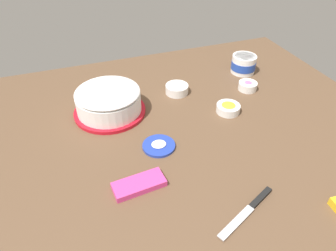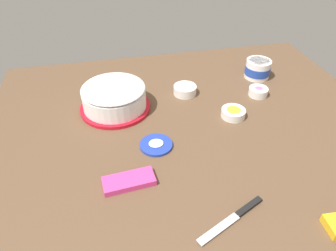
{
  "view_description": "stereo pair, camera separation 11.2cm",
  "coord_description": "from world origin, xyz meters",
  "px_view_note": "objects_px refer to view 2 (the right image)",
  "views": [
    {
      "loc": [
        0.39,
        0.72,
        0.72
      ],
      "look_at": [
        0.09,
        -0.11,
        0.04
      ],
      "focal_mm": 32.87,
      "sensor_mm": 36.0,
      "label": 1
    },
    {
      "loc": [
        0.28,
        0.75,
        0.72
      ],
      "look_at": [
        0.09,
        -0.11,
        0.04
      ],
      "focal_mm": 32.87,
      "sensor_mm": 36.0,
      "label": 2
    }
  ],
  "objects_px": {
    "frosting_tub_lid": "(156,145)",
    "candy_box_lower": "(129,181)",
    "frosting_tub": "(258,69)",
    "sprinkle_bowl_pink": "(258,91)",
    "frosted_cake": "(114,97)",
    "sprinkle_bowl_yellow": "(233,113)",
    "sprinkle_bowl_blue": "(185,90)",
    "spreading_knife": "(237,215)"
  },
  "relations": [
    {
      "from": "frosting_tub",
      "to": "sprinkle_bowl_yellow",
      "type": "distance_m",
      "value": 0.36
    },
    {
      "from": "spreading_knife",
      "to": "candy_box_lower",
      "type": "bearing_deg",
      "value": -33.82
    },
    {
      "from": "frosted_cake",
      "to": "sprinkle_bowl_pink",
      "type": "distance_m",
      "value": 0.62
    },
    {
      "from": "sprinkle_bowl_pink",
      "to": "candy_box_lower",
      "type": "distance_m",
      "value": 0.72
    },
    {
      "from": "frosted_cake",
      "to": "spreading_knife",
      "type": "distance_m",
      "value": 0.66
    },
    {
      "from": "frosting_tub",
      "to": "sprinkle_bowl_pink",
      "type": "bearing_deg",
      "value": 66.85
    },
    {
      "from": "frosting_tub_lid",
      "to": "candy_box_lower",
      "type": "distance_m",
      "value": 0.19
    },
    {
      "from": "frosting_tub_lid",
      "to": "sprinkle_bowl_pink",
      "type": "xyz_separation_m",
      "value": [
        -0.5,
        -0.23,
        0.01
      ]
    },
    {
      "from": "frosting_tub_lid",
      "to": "sprinkle_bowl_pink",
      "type": "distance_m",
      "value": 0.55
    },
    {
      "from": "sprinkle_bowl_pink",
      "to": "candy_box_lower",
      "type": "bearing_deg",
      "value": 32.18
    },
    {
      "from": "frosting_tub_lid",
      "to": "sprinkle_bowl_yellow",
      "type": "distance_m",
      "value": 0.35
    },
    {
      "from": "frosting_tub",
      "to": "frosting_tub_lid",
      "type": "bearing_deg",
      "value": 34.4
    },
    {
      "from": "frosting_tub",
      "to": "candy_box_lower",
      "type": "relative_size",
      "value": 0.74
    },
    {
      "from": "sprinkle_bowl_yellow",
      "to": "frosting_tub",
      "type": "bearing_deg",
      "value": -129.83
    },
    {
      "from": "sprinkle_bowl_yellow",
      "to": "sprinkle_bowl_blue",
      "type": "distance_m",
      "value": 0.25
    },
    {
      "from": "frosting_tub",
      "to": "sprinkle_bowl_yellow",
      "type": "relative_size",
      "value": 1.24
    },
    {
      "from": "frosted_cake",
      "to": "sprinkle_bowl_yellow",
      "type": "bearing_deg",
      "value": 161.07
    },
    {
      "from": "sprinkle_bowl_pink",
      "to": "frosting_tub_lid",
      "type": "bearing_deg",
      "value": 25.08
    },
    {
      "from": "candy_box_lower",
      "to": "spreading_knife",
      "type": "bearing_deg",
      "value": 140.99
    },
    {
      "from": "spreading_knife",
      "to": "sprinkle_bowl_blue",
      "type": "xyz_separation_m",
      "value": [
        -0.02,
        -0.65,
        0.01
      ]
    },
    {
      "from": "frosting_tub",
      "to": "frosting_tub_lid",
      "type": "height_order",
      "value": "frosting_tub"
    },
    {
      "from": "frosted_cake",
      "to": "sprinkle_bowl_blue",
      "type": "height_order",
      "value": "frosted_cake"
    },
    {
      "from": "frosted_cake",
      "to": "sprinkle_bowl_pink",
      "type": "height_order",
      "value": "frosted_cake"
    },
    {
      "from": "frosted_cake",
      "to": "candy_box_lower",
      "type": "relative_size",
      "value": 1.8
    },
    {
      "from": "frosted_cake",
      "to": "sprinkle_bowl_blue",
      "type": "bearing_deg",
      "value": -170.78
    },
    {
      "from": "frosted_cake",
      "to": "frosting_tub_lid",
      "type": "distance_m",
      "value": 0.29
    },
    {
      "from": "frosting_tub",
      "to": "candy_box_lower",
      "type": "height_order",
      "value": "frosting_tub"
    },
    {
      "from": "sprinkle_bowl_blue",
      "to": "candy_box_lower",
      "type": "xyz_separation_m",
      "value": [
        0.3,
        0.46,
        -0.01
      ]
    },
    {
      "from": "sprinkle_bowl_yellow",
      "to": "spreading_knife",
      "type": "bearing_deg",
      "value": 69.42
    },
    {
      "from": "spreading_knife",
      "to": "sprinkle_bowl_pink",
      "type": "distance_m",
      "value": 0.66
    },
    {
      "from": "spreading_knife",
      "to": "sprinkle_bowl_yellow",
      "type": "height_order",
      "value": "sprinkle_bowl_yellow"
    },
    {
      "from": "frosting_tub",
      "to": "candy_box_lower",
      "type": "xyz_separation_m",
      "value": [
        0.67,
        0.53,
        -0.03
      ]
    },
    {
      "from": "sprinkle_bowl_pink",
      "to": "candy_box_lower",
      "type": "relative_size",
      "value": 0.52
    },
    {
      "from": "candy_box_lower",
      "to": "sprinkle_bowl_blue",
      "type": "bearing_deg",
      "value": -128.21
    },
    {
      "from": "frosting_tub",
      "to": "candy_box_lower",
      "type": "distance_m",
      "value": 0.86
    },
    {
      "from": "frosting_tub",
      "to": "spreading_knife",
      "type": "bearing_deg",
      "value": 61.14
    },
    {
      "from": "frosting_tub",
      "to": "sprinkle_bowl_yellow",
      "type": "xyz_separation_m",
      "value": [
        0.23,
        0.28,
        -0.03
      ]
    },
    {
      "from": "sprinkle_bowl_blue",
      "to": "frosted_cake",
      "type": "bearing_deg",
      "value": 9.22
    },
    {
      "from": "frosting_tub",
      "to": "sprinkle_bowl_pink",
      "type": "xyz_separation_m",
      "value": [
        0.06,
        0.15,
        -0.02
      ]
    },
    {
      "from": "frosted_cake",
      "to": "sprinkle_bowl_pink",
      "type": "relative_size",
      "value": 3.48
    },
    {
      "from": "sprinkle_bowl_yellow",
      "to": "candy_box_lower",
      "type": "bearing_deg",
      "value": 30.27
    },
    {
      "from": "frosted_cake",
      "to": "sprinkle_bowl_blue",
      "type": "xyz_separation_m",
      "value": [
        -0.31,
        -0.05,
        -0.03
      ]
    }
  ]
}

